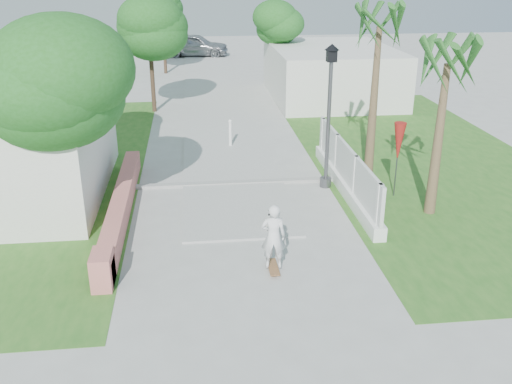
{
  "coord_description": "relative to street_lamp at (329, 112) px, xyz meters",
  "views": [
    {
      "loc": [
        -1.19,
        -11.0,
        6.66
      ],
      "look_at": [
        0.35,
        2.59,
        1.1
      ],
      "focal_mm": 40.0,
      "sensor_mm": 36.0,
      "label": 1
    }
  ],
  "objects": [
    {
      "name": "palm_near",
      "position": [
        2.5,
        -2.3,
        1.53
      ],
      "size": [
        1.8,
        1.8,
        4.7
      ],
      "color": "brown",
      "rests_on": "ground"
    },
    {
      "name": "skateboarder",
      "position": [
        -2.4,
        -4.18,
        -1.68
      ],
      "size": [
        0.61,
        2.82,
        1.65
      ],
      "rotation": [
        0.0,
        0.0,
        3.03
      ],
      "color": "#8E5E38",
      "rests_on": "ground"
    },
    {
      "name": "pink_wall",
      "position": [
        -6.2,
        -1.95,
        -2.11
      ],
      "size": [
        0.45,
        8.2,
        0.8
      ],
      "color": "#BE6A61",
      "rests_on": "ground"
    },
    {
      "name": "building_right",
      "position": [
        3.1,
        12.5,
        -1.13
      ],
      "size": [
        6.0,
        8.0,
        2.6
      ],
      "primitive_type": "cube",
      "color": "silver",
      "rests_on": "ground"
    },
    {
      "name": "tree_left_mid",
      "position": [
        -8.38,
        2.98,
        1.07
      ],
      "size": [
        3.2,
        3.2,
        4.85
      ],
      "color": "#4C3826",
      "rests_on": "ground"
    },
    {
      "name": "bollard",
      "position": [
        -2.7,
        4.5,
        -1.84
      ],
      "size": [
        0.14,
        0.14,
        1.09
      ],
      "color": "white",
      "rests_on": "ground"
    },
    {
      "name": "tree_left_near",
      "position": [
        -7.38,
        -2.52,
        1.4
      ],
      "size": [
        3.6,
        3.6,
        5.28
      ],
      "color": "#4C3826",
      "rests_on": "ground"
    },
    {
      "name": "palm_far",
      "position": [
        1.7,
        1.0,
        2.06
      ],
      "size": [
        1.8,
        1.8,
        5.3
      ],
      "color": "brown",
      "rests_on": "ground"
    },
    {
      "name": "curb",
      "position": [
        -2.9,
        0.5,
        -2.38
      ],
      "size": [
        6.5,
        0.25,
        0.1
      ],
      "primitive_type": "cube",
      "color": "#999993",
      "rests_on": "ground"
    },
    {
      "name": "tree_path_far",
      "position": [
        -5.68,
        20.48,
        1.39
      ],
      "size": [
        3.2,
        3.2,
        5.17
      ],
      "color": "#4C3826",
      "rests_on": "ground"
    },
    {
      "name": "dog",
      "position": [
        -2.16,
        -2.84,
        -2.2
      ],
      "size": [
        0.41,
        0.6,
        0.43
      ],
      "rotation": [
        0.0,
        0.0,
        -0.32
      ],
      "color": "silver",
      "rests_on": "ground"
    },
    {
      "name": "parked_car",
      "position": [
        -3.72,
        27.25,
        -1.59
      ],
      "size": [
        5.16,
        2.7,
        1.67
      ],
      "primitive_type": "imported",
      "rotation": [
        0.0,
        0.0,
        1.42
      ],
      "color": "#A2A5A9",
      "rests_on": "ground"
    },
    {
      "name": "path_strip",
      "position": [
        -2.9,
        14.5,
        -2.4
      ],
      "size": [
        3.2,
        36.0,
        0.06
      ],
      "primitive_type": "cube",
      "color": "#B7B7B2",
      "rests_on": "ground"
    },
    {
      "name": "grass_left",
      "position": [
        -9.9,
        2.5,
        -2.42
      ],
      "size": [
        8.0,
        20.0,
        0.01
      ],
      "primitive_type": "cube",
      "color": "#2C641F",
      "rests_on": "ground"
    },
    {
      "name": "grass_right",
      "position": [
        4.1,
        2.5,
        -2.42
      ],
      "size": [
        8.0,
        20.0,
        0.01
      ],
      "primitive_type": "cube",
      "color": "#2C641F",
      "rests_on": "ground"
    },
    {
      "name": "street_lamp",
      "position": [
        0.0,
        0.0,
        0.0
      ],
      "size": [
        0.44,
        0.44,
        4.44
      ],
      "color": "#59595E",
      "rests_on": "ground"
    },
    {
      "name": "lattice_fence",
      "position": [
        0.5,
        -0.5,
        -1.88
      ],
      "size": [
        0.35,
        7.0,
        1.5
      ],
      "color": "white",
      "rests_on": "ground"
    },
    {
      "name": "tree_path_left",
      "position": [
        -5.88,
        10.48,
        1.39
      ],
      "size": [
        3.4,
        3.4,
        5.23
      ],
      "color": "#4C3826",
      "rests_on": "ground"
    },
    {
      "name": "ground",
      "position": [
        -2.9,
        -5.5,
        -2.43
      ],
      "size": [
        90.0,
        90.0,
        0.0
      ],
      "primitive_type": "plane",
      "color": "#B7B7B2",
      "rests_on": "ground"
    },
    {
      "name": "tree_path_right",
      "position": [
        0.32,
        14.48,
        1.07
      ],
      "size": [
        3.0,
        3.0,
        4.79
      ],
      "color": "#4C3826",
      "rests_on": "ground"
    },
    {
      "name": "patio_umbrella",
      "position": [
        1.9,
        -1.0,
        -0.74
      ],
      "size": [
        0.36,
        0.36,
        2.3
      ],
      "color": "#59595E",
      "rests_on": "ground"
    }
  ]
}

